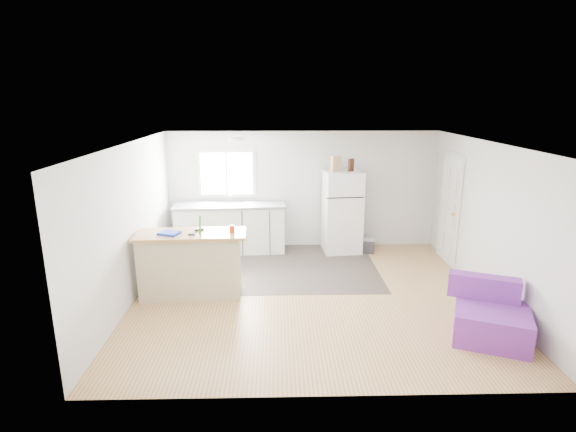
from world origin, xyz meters
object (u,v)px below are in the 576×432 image
object	(u,v)px
cleaner_jug	(206,292)
peninsula	(191,264)
blue_tray	(169,233)
bottle_right	(352,165)
cooler	(364,244)
purple_seat	(490,318)
mop	(194,285)
cardboard_box	(336,164)
bottle_left	(350,165)
kitchen_cabinets	(230,227)
refrigerator	(342,212)
red_cup	(232,229)

from	to	relation	value
cleaner_jug	peninsula	bearing A→B (deg)	123.36
blue_tray	bottle_right	bearing A→B (deg)	34.50
cooler	purple_seat	distance (m)	3.53
mop	cardboard_box	distance (m)	3.64
bottle_right	purple_seat	bearing A→B (deg)	-69.49
purple_seat	cleaner_jug	size ratio (longest dim) A/B	4.06
blue_tray	bottle_left	size ratio (longest dim) A/B	1.20
kitchen_cabinets	peninsula	bearing A→B (deg)	-104.80
refrigerator	mop	size ratio (longest dim) A/B	1.20
refrigerator	kitchen_cabinets	bearing A→B (deg)	174.42
refrigerator	mop	distance (m)	3.48
red_cup	cardboard_box	bearing A→B (deg)	47.95
peninsula	refrigerator	world-z (taller)	refrigerator
refrigerator	purple_seat	world-z (taller)	refrigerator
refrigerator	bottle_right	bearing A→B (deg)	-7.70
mop	cardboard_box	bearing A→B (deg)	22.11
refrigerator	red_cup	xyz separation A→B (m)	(-2.00, -2.09, 0.27)
refrigerator	mop	xyz separation A→B (m)	(-2.60, -2.23, -0.59)
refrigerator	cleaner_jug	distance (m)	3.38
refrigerator	cleaner_jug	world-z (taller)	refrigerator
mop	purple_seat	bearing A→B (deg)	-36.70
cooler	mop	xyz separation A→B (m)	(-3.06, -2.15, 0.07)
cooler	blue_tray	xyz separation A→B (m)	(-3.41, -2.07, 0.89)
cleaner_jug	bottle_right	xyz separation A→B (m)	(2.60, 2.23, 1.65)
peninsula	bottle_right	size ratio (longest dim) A/B	6.84
purple_seat	bottle_left	xyz separation A→B (m)	(-1.35, 3.41, 1.50)
refrigerator	cleaner_jug	bearing A→B (deg)	-142.44
mop	cleaner_jug	bearing A→B (deg)	-22.21
blue_tray	red_cup	bearing A→B (deg)	3.79
refrigerator	bottle_left	bearing A→B (deg)	-32.27
refrigerator	cooler	distance (m)	0.81
peninsula	cleaner_jug	size ratio (longest dim) A/B	5.97
purple_seat	cardboard_box	distance (m)	4.09
red_cup	purple_seat	bearing A→B (deg)	-21.71
purple_seat	cleaner_jug	world-z (taller)	purple_seat
purple_seat	cardboard_box	size ratio (longest dim) A/B	3.88
kitchen_cabinets	red_cup	size ratio (longest dim) A/B	18.79
cooler	blue_tray	size ratio (longest dim) A/B	1.61
bottle_right	refrigerator	bearing A→B (deg)	177.44
mop	blue_tray	world-z (taller)	mop
peninsula	cardboard_box	distance (m)	3.48
bottle_left	bottle_right	xyz separation A→B (m)	(0.06, 0.05, 0.00)
red_cup	cardboard_box	world-z (taller)	cardboard_box
bottle_right	blue_tray	bearing A→B (deg)	-145.50
cleaner_jug	red_cup	bearing A→B (deg)	-4.18
bottle_right	cooler	bearing A→B (deg)	-15.09
peninsula	cooler	world-z (taller)	peninsula
kitchen_cabinets	bottle_right	distance (m)	2.74
bottle_right	red_cup	bearing A→B (deg)	-136.21
purple_seat	mop	distance (m)	4.25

